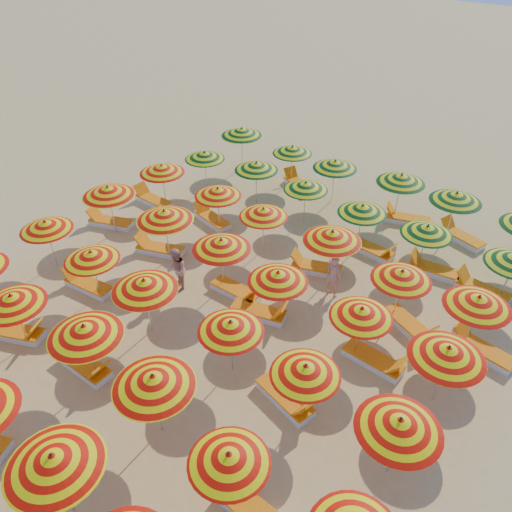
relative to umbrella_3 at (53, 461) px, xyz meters
name	(u,v)px	position (x,y,z in m)	size (l,w,h in m)	color
ground	(246,304)	(-1.27, 7.38, -1.83)	(120.00, 120.00, 0.00)	tan
umbrella_3	(53,461)	(0.00, 0.00, 0.00)	(2.00, 2.00, 2.08)	silver
umbrella_7	(12,300)	(-5.16, 2.10, -0.16)	(2.08, 2.08, 1.91)	silver
umbrella_8	(85,331)	(-2.51, 2.54, -0.04)	(2.50, 2.50, 2.03)	silver
umbrella_9	(153,381)	(0.03, 2.52, -0.04)	(1.95, 1.95, 2.04)	silver
umbrella_10	(229,458)	(2.50, 2.22, -0.24)	(2.02, 2.02, 1.80)	silver
umbrella_12	(46,226)	(-7.85, 4.87, -0.20)	(2.25, 2.25, 1.85)	silver
umbrella_13	(91,256)	(-5.27, 4.76, -0.24)	(2.19, 2.19, 1.81)	silver
umbrella_14	(144,285)	(-2.74, 4.70, -0.07)	(1.97, 1.97, 2.01)	silver
umbrella_15	(231,326)	(0.14, 5.04, -0.20)	(2.28, 2.28, 1.85)	silver
umbrella_16	(306,370)	(2.44, 5.03, -0.24)	(2.18, 2.18, 1.81)	silver
umbrella_17	(400,424)	(4.83, 4.91, -0.09)	(1.98, 1.98, 1.98)	silver
umbrella_18	(108,191)	(-7.85, 7.49, -0.02)	(2.38, 2.38, 2.06)	silver
umbrella_19	(164,215)	(-4.95, 7.56, 0.00)	(2.55, 2.55, 2.08)	silver
umbrella_20	(221,244)	(-2.40, 7.56, -0.10)	(2.29, 2.29, 1.97)	silver
umbrella_21	(278,277)	(-0.09, 7.41, -0.17)	(2.19, 2.19, 1.89)	silver
umbrella_22	(362,313)	(2.52, 7.60, -0.22)	(1.99, 1.99, 1.83)	silver
umbrella_23	(448,352)	(4.87, 7.47, -0.08)	(1.89, 1.89, 1.99)	silver
umbrella_24	(162,169)	(-7.83, 10.12, -0.14)	(2.34, 2.34, 1.92)	silver
umbrella_25	(218,192)	(-4.85, 10.15, -0.19)	(2.13, 2.13, 1.87)	silver
umbrella_26	(263,212)	(-2.67, 10.08, -0.23)	(1.79, 1.79, 1.83)	silver
umbrella_27	(332,236)	(0.12, 10.05, -0.05)	(2.11, 2.11, 2.02)	silver
umbrella_28	(402,275)	(2.69, 9.69, -0.18)	(2.00, 2.00, 1.88)	silver
umbrella_29	(478,301)	(4.82, 9.83, -0.13)	(2.05, 2.05, 1.94)	silver
umbrella_30	(205,155)	(-7.50, 12.28, -0.23)	(2.08, 2.08, 1.82)	silver
umbrella_31	(256,166)	(-5.03, 12.70, -0.16)	(2.09, 2.09, 1.90)	silver
umbrella_32	(306,186)	(-2.59, 12.64, -0.23)	(2.09, 2.09, 1.82)	silver
umbrella_33	(363,209)	(-0.03, 12.38, -0.20)	(1.80, 1.80, 1.85)	silver
umbrella_34	(427,230)	(2.29, 12.53, -0.22)	(2.03, 2.03, 1.83)	silver
umbrella_36	(242,132)	(-7.57, 14.86, -0.02)	(2.43, 2.43, 2.06)	silver
umbrella_37	(292,150)	(-4.87, 15.02, -0.22)	(1.99, 1.99, 1.83)	silver
umbrella_38	(335,164)	(-2.58, 14.78, -0.14)	(2.26, 2.26, 1.92)	silver
umbrella_39	(401,179)	(0.15, 15.10, -0.05)	(2.38, 2.38, 2.02)	silver
umbrella_40	(456,197)	(2.31, 15.04, -0.08)	(2.48, 2.48, 2.00)	silver
lounger_5	(17,333)	(-5.67, 2.08, -1.68)	(1.82, 1.25, 0.69)	white
lounger_6	(85,366)	(-3.01, 2.53, -1.68)	(1.75, 0.63, 0.69)	white
lounger_7	(251,509)	(3.00, 2.27, -1.68)	(1.75, 0.63, 0.69)	white
lounger_8	(88,285)	(-5.87, 4.74, -1.68)	(1.80, 0.81, 0.69)	white
lounger_9	(286,399)	(1.94, 5.04, -1.68)	(1.82, 0.94, 0.69)	white
lounger_10	(110,222)	(-8.44, 7.71, -1.68)	(1.82, 1.18, 0.69)	white
lounger_11	(159,249)	(-5.54, 7.62, -1.68)	(1.82, 1.17, 0.69)	white
lounger_12	(237,291)	(-1.80, 7.55, -1.68)	(1.74, 0.62, 0.69)	white
lounger_13	(260,312)	(-0.59, 7.20, -1.68)	(1.83, 1.04, 0.69)	white
lounger_14	(375,360)	(3.12, 7.61, -1.68)	(1.75, 0.64, 0.69)	white
lounger_15	(153,200)	(-8.43, 9.92, -1.68)	(1.74, 0.61, 0.69)	white
lounger_16	(212,219)	(-5.45, 10.34, -1.68)	(1.81, 0.92, 0.69)	white
lounger_17	(315,268)	(-0.47, 10.18, -1.68)	(1.83, 1.16, 0.69)	white
lounger_18	(409,325)	(3.29, 9.51, -1.68)	(1.82, 1.21, 0.69)	white
lounger_19	(482,350)	(5.32, 9.83, -1.68)	(1.80, 0.82, 0.69)	white
lounger_20	(372,250)	(0.57, 12.35, -1.68)	(1.77, 0.70, 0.69)	white
lounger_21	(433,270)	(2.79, 12.58, -1.68)	(1.80, 0.81, 0.69)	white
lounger_22	(481,290)	(4.43, 12.52, -1.68)	(1.76, 0.65, 0.69)	white
lounger_23	(299,185)	(-4.36, 14.89, -1.68)	(1.82, 1.18, 0.69)	white
lounger_24	(406,219)	(0.65, 15.13, -1.68)	(1.83, 1.12, 0.69)	white
lounger_25	(461,237)	(2.81, 15.19, -1.68)	(1.83, 1.03, 0.69)	white
beachgoer_b	(176,270)	(-3.53, 6.59, -1.06)	(0.75, 0.58, 1.54)	tan
beachgoer_a	(334,276)	(0.63, 9.46, -1.07)	(0.56, 0.37, 1.53)	tan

